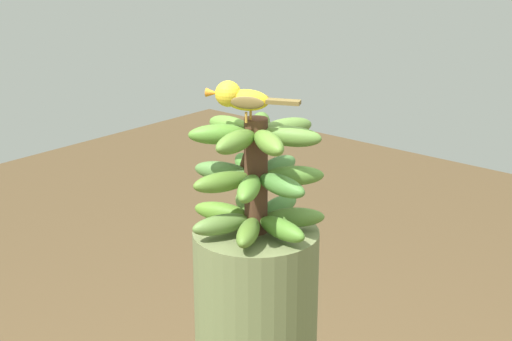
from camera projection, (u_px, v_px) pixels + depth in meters
banana_bunch at (256, 176)px, 1.55m from camera, size 0.28×0.28×0.24m
perched_bird at (240, 97)px, 1.48m from camera, size 0.10×0.18×0.08m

